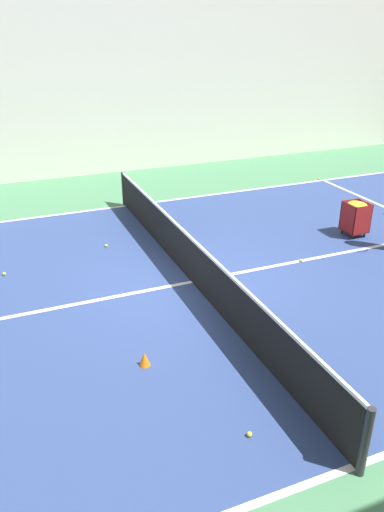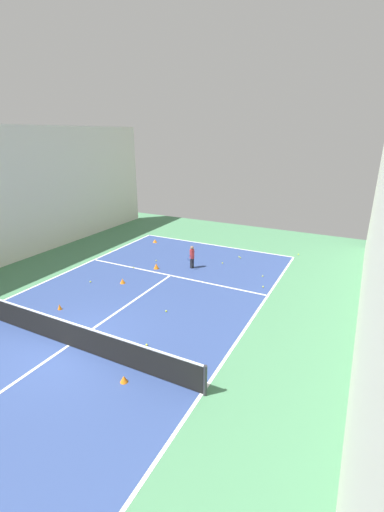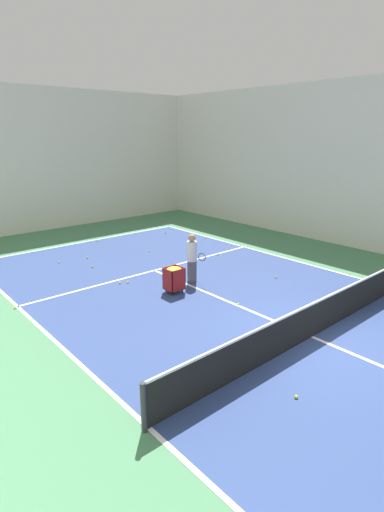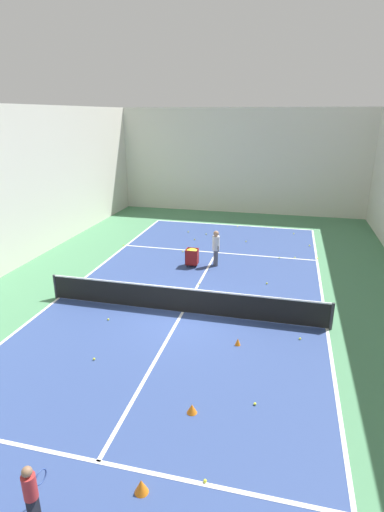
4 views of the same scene
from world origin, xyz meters
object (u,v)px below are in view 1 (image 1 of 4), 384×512
tennis_net (192,260)px  training_cone_1 (145,359)px  ball_cart (356,212)px  training_cone_0 (172,226)px

tennis_net → training_cone_1: 2.78m
tennis_net → ball_cart: tennis_net is taller
tennis_net → training_cone_0: size_ratio=44.26×
tennis_net → training_cone_0: (-2.76, 0.58, -0.39)m
ball_cart → training_cone_1: (2.95, -6.21, -0.47)m
training_cone_1 → ball_cart: bearing=115.5°
ball_cart → training_cone_0: bearing=-116.7°
training_cone_0 → training_cone_1: training_cone_1 is taller
tennis_net → ball_cart: bearing=99.6°
tennis_net → ball_cart: 4.61m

